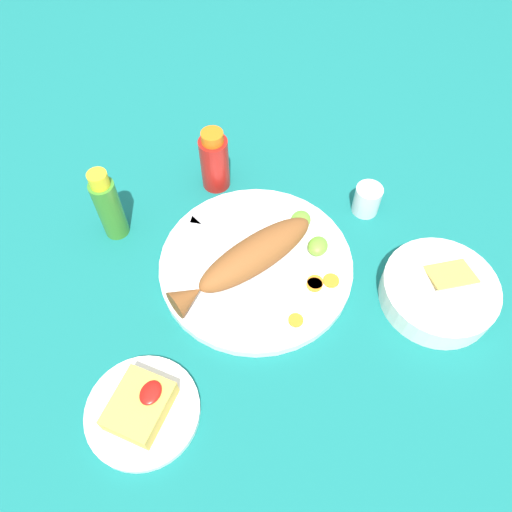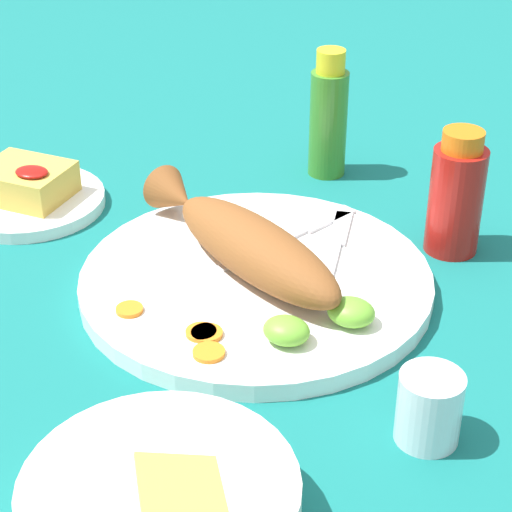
{
  "view_description": "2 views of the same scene",
  "coord_description": "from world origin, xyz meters",
  "px_view_note": "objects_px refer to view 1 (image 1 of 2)",
  "views": [
    {
      "loc": [
        -0.45,
        -0.18,
        0.76
      ],
      "look_at": [
        0.0,
        0.0,
        0.04
      ],
      "focal_mm": 35.0,
      "sensor_mm": 36.0,
      "label": 1
    },
    {
      "loc": [
        0.3,
        -0.7,
        0.5
      ],
      "look_at": [
        0.0,
        0.0,
        0.04
      ],
      "focal_mm": 65.0,
      "sensor_mm": 36.0,
      "label": 2
    }
  ],
  "objects_px": {
    "main_plate": "(256,265)",
    "fork_far": "(233,226)",
    "hot_sauce_bottle_red": "(215,161)",
    "guacamole_bowl": "(439,291)",
    "hot_sauce_bottle_green": "(109,206)",
    "fried_fish": "(248,259)",
    "fork_near": "(214,242)",
    "salt_cup": "(367,201)",
    "side_plate_fries": "(143,411)"
  },
  "relations": [
    {
      "from": "main_plate",
      "to": "fork_near",
      "type": "height_order",
      "value": "fork_near"
    },
    {
      "from": "fried_fish",
      "to": "fork_far",
      "type": "bearing_deg",
      "value": 70.33
    },
    {
      "from": "fork_far",
      "to": "guacamole_bowl",
      "type": "distance_m",
      "value": 0.38
    },
    {
      "from": "fork_near",
      "to": "guacamole_bowl",
      "type": "height_order",
      "value": "guacamole_bowl"
    },
    {
      "from": "hot_sauce_bottle_green",
      "to": "fork_far",
      "type": "bearing_deg",
      "value": -68.49
    },
    {
      "from": "guacamole_bowl",
      "to": "main_plate",
      "type": "bearing_deg",
      "value": 101.11
    },
    {
      "from": "main_plate",
      "to": "guacamole_bowl",
      "type": "height_order",
      "value": "guacamole_bowl"
    },
    {
      "from": "fork_far",
      "to": "salt_cup",
      "type": "xyz_separation_m",
      "value": [
        0.15,
        -0.21,
        0.01
      ]
    },
    {
      "from": "fried_fish",
      "to": "side_plate_fries",
      "type": "height_order",
      "value": "fried_fish"
    },
    {
      "from": "salt_cup",
      "to": "side_plate_fries",
      "type": "bearing_deg",
      "value": 158.55
    },
    {
      "from": "fork_near",
      "to": "fork_far",
      "type": "relative_size",
      "value": 0.94
    },
    {
      "from": "fried_fish",
      "to": "salt_cup",
      "type": "distance_m",
      "value": 0.27
    },
    {
      "from": "fried_fish",
      "to": "hot_sauce_bottle_green",
      "type": "distance_m",
      "value": 0.27
    },
    {
      "from": "main_plate",
      "to": "hot_sauce_bottle_green",
      "type": "relative_size",
      "value": 2.22
    },
    {
      "from": "main_plate",
      "to": "fork_far",
      "type": "bearing_deg",
      "value": 51.21
    },
    {
      "from": "hot_sauce_bottle_green",
      "to": "guacamole_bowl",
      "type": "distance_m",
      "value": 0.59
    },
    {
      "from": "fork_near",
      "to": "guacamole_bowl",
      "type": "distance_m",
      "value": 0.4
    },
    {
      "from": "hot_sauce_bottle_red",
      "to": "fork_far",
      "type": "bearing_deg",
      "value": -141.09
    },
    {
      "from": "salt_cup",
      "to": "side_plate_fries",
      "type": "xyz_separation_m",
      "value": [
        -0.51,
        0.2,
        -0.02
      ]
    },
    {
      "from": "salt_cup",
      "to": "fork_near",
      "type": "bearing_deg",
      "value": 130.18
    },
    {
      "from": "fork_far",
      "to": "hot_sauce_bottle_green",
      "type": "bearing_deg",
      "value": 10.23
    },
    {
      "from": "fried_fish",
      "to": "fork_near",
      "type": "relative_size",
      "value": 1.58
    },
    {
      "from": "fork_far",
      "to": "salt_cup",
      "type": "bearing_deg",
      "value": -156.55
    },
    {
      "from": "fork_far",
      "to": "hot_sauce_bottle_red",
      "type": "bearing_deg",
      "value": -62.37
    },
    {
      "from": "hot_sauce_bottle_red",
      "to": "hot_sauce_bottle_green",
      "type": "relative_size",
      "value": 0.87
    },
    {
      "from": "hot_sauce_bottle_red",
      "to": "hot_sauce_bottle_green",
      "type": "xyz_separation_m",
      "value": [
        -0.18,
        0.12,
        0.01
      ]
    },
    {
      "from": "hot_sauce_bottle_red",
      "to": "guacamole_bowl",
      "type": "relative_size",
      "value": 0.69
    },
    {
      "from": "hot_sauce_bottle_green",
      "to": "side_plate_fries",
      "type": "relative_size",
      "value": 0.9
    },
    {
      "from": "hot_sauce_bottle_red",
      "to": "hot_sauce_bottle_green",
      "type": "distance_m",
      "value": 0.22
    },
    {
      "from": "hot_sauce_bottle_red",
      "to": "guacamole_bowl",
      "type": "bearing_deg",
      "value": -101.83
    },
    {
      "from": "hot_sauce_bottle_green",
      "to": "salt_cup",
      "type": "relative_size",
      "value": 2.59
    },
    {
      "from": "hot_sauce_bottle_red",
      "to": "hot_sauce_bottle_green",
      "type": "height_order",
      "value": "hot_sauce_bottle_green"
    },
    {
      "from": "main_plate",
      "to": "salt_cup",
      "type": "distance_m",
      "value": 0.25
    },
    {
      "from": "fork_far",
      "to": "side_plate_fries",
      "type": "xyz_separation_m",
      "value": [
        -0.36,
        -0.01,
        -0.01
      ]
    },
    {
      "from": "hot_sauce_bottle_red",
      "to": "hot_sauce_bottle_green",
      "type": "bearing_deg",
      "value": 145.92
    },
    {
      "from": "hot_sauce_bottle_red",
      "to": "guacamole_bowl",
      "type": "xyz_separation_m",
      "value": [
        -0.1,
        -0.46,
        -0.04
      ]
    },
    {
      "from": "guacamole_bowl",
      "to": "side_plate_fries",
      "type": "bearing_deg",
      "value": 134.96
    },
    {
      "from": "hot_sauce_bottle_green",
      "to": "fork_near",
      "type": "bearing_deg",
      "value": -79.82
    },
    {
      "from": "fried_fish",
      "to": "guacamole_bowl",
      "type": "height_order",
      "value": "fried_fish"
    },
    {
      "from": "side_plate_fries",
      "to": "guacamole_bowl",
      "type": "distance_m",
      "value": 0.52
    },
    {
      "from": "guacamole_bowl",
      "to": "salt_cup",
      "type": "bearing_deg",
      "value": 48.84
    },
    {
      "from": "fried_fish",
      "to": "fork_near",
      "type": "bearing_deg",
      "value": 101.65
    },
    {
      "from": "fork_near",
      "to": "hot_sauce_bottle_red",
      "type": "distance_m",
      "value": 0.17
    },
    {
      "from": "salt_cup",
      "to": "guacamole_bowl",
      "type": "height_order",
      "value": "same"
    },
    {
      "from": "fork_far",
      "to": "hot_sauce_bottle_red",
      "type": "distance_m",
      "value": 0.14
    },
    {
      "from": "main_plate",
      "to": "fried_fish",
      "type": "relative_size",
      "value": 1.25
    },
    {
      "from": "fork_near",
      "to": "salt_cup",
      "type": "height_order",
      "value": "salt_cup"
    },
    {
      "from": "salt_cup",
      "to": "hot_sauce_bottle_green",
      "type": "bearing_deg",
      "value": 118.71
    },
    {
      "from": "main_plate",
      "to": "fork_far",
      "type": "distance_m",
      "value": 0.09
    },
    {
      "from": "fork_far",
      "to": "fried_fish",
      "type": "bearing_deg",
      "value": 119.25
    }
  ]
}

